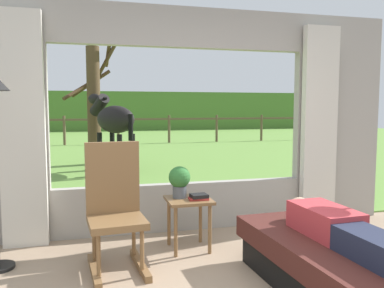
{
  "coord_description": "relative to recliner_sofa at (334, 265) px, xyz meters",
  "views": [
    {
      "loc": [
        -1.01,
        -2.14,
        1.43
      ],
      "look_at": [
        0.0,
        1.8,
        1.05
      ],
      "focal_mm": 36.73,
      "sensor_mm": 36.0,
      "label": 1
    }
  ],
  "objects": [
    {
      "name": "back_wall_with_window",
      "position": [
        -0.78,
        1.85,
        1.03
      ],
      "size": [
        5.2,
        0.12,
        2.55
      ],
      "color": "#9E998E",
      "rests_on": "ground_plane"
    },
    {
      "name": "side_table",
      "position": [
        -0.86,
        1.19,
        0.21
      ],
      "size": [
        0.44,
        0.44,
        0.52
      ],
      "color": "brown",
      "rests_on": "ground_plane"
    },
    {
      "name": "potted_plant",
      "position": [
        -0.94,
        1.25,
        0.48
      ],
      "size": [
        0.22,
        0.22,
        0.32
      ],
      "color": "#4C5156",
      "rests_on": "side_table"
    },
    {
      "name": "pasture_tree",
      "position": [
        -1.71,
        7.44,
        1.34
      ],
      "size": [
        1.33,
        1.15,
        3.22
      ],
      "color": "#4C3823",
      "rests_on": "outdoor_pasture_lawn"
    },
    {
      "name": "book_stack",
      "position": [
        -0.77,
        1.13,
        0.33
      ],
      "size": [
        0.2,
        0.15,
        0.06
      ],
      "color": "#B22D28",
      "rests_on": "side_table"
    },
    {
      "name": "rocking_chair",
      "position": [
        -1.6,
        0.93,
        0.33
      ],
      "size": [
        0.52,
        0.72,
        1.12
      ],
      "rotation": [
        0.0,
        0.0,
        0.09
      ],
      "color": "brown",
      "rests_on": "ground_plane"
    },
    {
      "name": "distant_hill_ridge",
      "position": [
        -0.78,
        22.59,
        0.98
      ],
      "size": [
        36.0,
        2.0,
        2.4
      ],
      "primitive_type": "cube",
      "color": "#4B752F",
      "rests_on": "ground_plane"
    },
    {
      "name": "curtain_panel_right",
      "position": [
        0.91,
        1.71,
        0.98
      ],
      "size": [
        0.44,
        0.1,
        2.4
      ],
      "primitive_type": "cube",
      "color": "beige",
      "rests_on": "ground_plane"
    },
    {
      "name": "outdoor_pasture_lawn",
      "position": [
        -0.78,
        12.75,
        -0.21
      ],
      "size": [
        36.0,
        21.68,
        0.02
      ],
      "primitive_type": "cube",
      "color": "olive",
      "rests_on": "ground_plane"
    },
    {
      "name": "curtain_panel_left",
      "position": [
        -2.47,
        1.71,
        0.98
      ],
      "size": [
        0.44,
        0.1,
        2.4
      ],
      "primitive_type": "cube",
      "color": "beige",
      "rests_on": "ground_plane"
    },
    {
      "name": "recliner_sofa",
      "position": [
        0.0,
        0.0,
        0.0
      ],
      "size": [
        0.98,
        1.74,
        0.42
      ],
      "rotation": [
        0.0,
        0.0,
        0.05
      ],
      "color": "black",
      "rests_on": "ground_plane"
    },
    {
      "name": "pasture_fence_line",
      "position": [
        -0.78,
        12.86,
        0.53
      ],
      "size": [
        16.1,
        0.1,
        1.1
      ],
      "color": "brown",
      "rests_on": "outdoor_pasture_lawn"
    },
    {
      "name": "horse",
      "position": [
        -1.32,
        6.21,
        0.94
      ],
      "size": [
        1.16,
        1.75,
        1.73
      ],
      "rotation": [
        0.0,
        0.0,
        0.48
      ],
      "color": "black",
      "rests_on": "outdoor_pasture_lawn"
    },
    {
      "name": "reclining_person",
      "position": [
        -0.0,
        -0.05,
        0.3
      ],
      "size": [
        0.37,
        1.44,
        0.22
      ],
      "rotation": [
        0.0,
        0.0,
        0.05
      ],
      "color": "#B23338",
      "rests_on": "recliner_sofa"
    }
  ]
}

